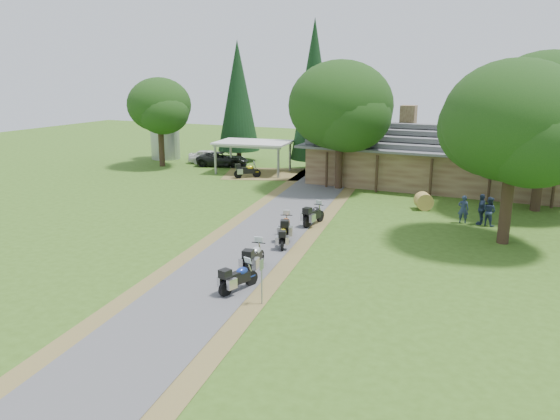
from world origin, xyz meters
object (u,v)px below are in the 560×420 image
at_px(silo, 165,130).
at_px(motorcycle_row_a, 239,276).
at_px(motorcycle_row_d, 286,226).
at_px(car_white_sedan, 209,155).
at_px(carport, 253,157).
at_px(motorcycle_row_e, 314,214).
at_px(car_dark_suv, 223,156).
at_px(motorcycle_row_b, 254,256).
at_px(lodge, 442,155).
at_px(hay_bale, 424,201).
at_px(motorcycle_carport_a, 247,170).
at_px(motorcycle_row_c, 283,236).

distance_m(silo, motorcycle_row_a, 36.92).
bearing_deg(motorcycle_row_a, motorcycle_row_d, 25.62).
distance_m(silo, car_white_sedan, 6.22).
distance_m(car_white_sedan, motorcycle_row_d, 25.97).
xyz_separation_m(carport, car_white_sedan, (-6.21, 2.50, -0.54)).
distance_m(motorcycle_row_a, motorcycle_row_e, 10.76).
bearing_deg(motorcycle_row_e, carport, 47.30).
bearing_deg(silo, motorcycle_row_d, -41.75).
xyz_separation_m(car_dark_suv, motorcycle_row_b, (15.81, -24.02, -0.30)).
bearing_deg(silo, motorcycle_row_e, -36.49).
height_order(lodge, motorcycle_row_b, lodge).
xyz_separation_m(car_white_sedan, motorcycle_row_a, (18.26, -27.14, -0.21)).
bearing_deg(motorcycle_row_d, motorcycle_row_a, 169.10).
bearing_deg(car_white_sedan, hay_bale, -127.82).
bearing_deg(motorcycle_row_d, silo, 28.17).
xyz_separation_m(car_white_sedan, motorcycle_carport_a, (6.93, -5.01, -0.16)).
height_order(lodge, motorcycle_row_c, lodge).
bearing_deg(motorcycle_row_a, silo, 57.17).
xyz_separation_m(lodge, motorcycle_row_b, (-4.67, -23.34, -1.73)).
distance_m(motorcycle_row_e, hay_bale, 8.38).
xyz_separation_m(motorcycle_row_b, motorcycle_row_c, (-0.29, 3.80, -0.12)).
distance_m(carport, hay_bale, 18.10).
relative_size(motorcycle_row_b, motorcycle_carport_a, 1.03).
bearing_deg(carport, motorcycle_row_e, -58.86).
xyz_separation_m(silo, motorcycle_carport_a, (12.72, -5.79, -2.31)).
xyz_separation_m(motorcycle_row_b, motorcycle_row_e, (-0.33, 8.35, -0.03)).
height_order(silo, motorcycle_row_c, silo).
distance_m(lodge, silo, 28.33).
bearing_deg(motorcycle_row_b, motorcycle_row_a, -176.57).
bearing_deg(hay_bale, car_dark_suv, 156.20).
relative_size(silo, hay_bale, 5.37).
distance_m(carport, motorcycle_row_c, 21.66).
relative_size(lodge, car_dark_suv, 4.00).
height_order(motorcycle_row_a, motorcycle_row_e, motorcycle_row_e).
xyz_separation_m(car_white_sedan, hay_bale, (22.71, -9.89, -0.30)).
height_order(silo, car_dark_suv, silo).
relative_size(car_white_sedan, car_dark_suv, 0.97).
relative_size(motorcycle_row_a, motorcycle_row_e, 0.95).
bearing_deg(lodge, hay_bale, -88.25).
bearing_deg(car_dark_suv, motorcycle_row_c, -157.16).
bearing_deg(motorcycle_carport_a, motorcycle_row_e, -86.22).
height_order(motorcycle_row_a, hay_bale, motorcycle_row_a).
relative_size(carport, motorcycle_row_c, 3.69).
xyz_separation_m(carport, motorcycle_carport_a, (0.72, -2.51, -0.70)).
xyz_separation_m(silo, motorcycle_row_a, (24.04, -27.91, -2.36)).
bearing_deg(motorcycle_carport_a, lodge, -25.91).
bearing_deg(carport, motorcycle_row_a, -71.73).
relative_size(motorcycle_row_b, hay_bale, 1.88).
height_order(motorcycle_row_a, motorcycle_row_d, motorcycle_row_d).
distance_m(car_white_sedan, car_dark_suv, 2.11).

